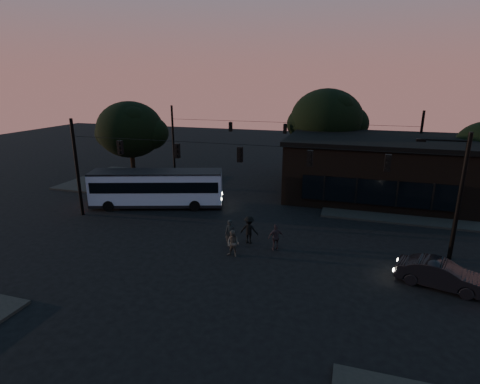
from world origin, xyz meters
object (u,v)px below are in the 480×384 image
(building, at_px, (375,167))
(pedestrian_b, at_px, (233,244))
(bus, at_px, (157,187))
(pedestrian_a, at_px, (230,233))
(pedestrian_d, at_px, (249,230))
(pedestrian_c, at_px, (276,237))
(car, at_px, (441,274))

(building, bearing_deg, pedestrian_b, -118.51)
(bus, distance_m, pedestrian_a, 10.09)
(bus, height_order, pedestrian_b, bus)
(pedestrian_b, height_order, pedestrian_d, pedestrian_d)
(pedestrian_a, relative_size, pedestrian_b, 1.06)
(pedestrian_c, height_order, pedestrian_d, pedestrian_d)
(pedestrian_a, height_order, pedestrian_d, pedestrian_d)
(pedestrian_b, bearing_deg, pedestrian_a, 124.54)
(bus, xyz_separation_m, pedestrian_c, (11.21, -5.42, -0.85))
(pedestrian_a, bearing_deg, pedestrian_c, -12.04)
(building, height_order, pedestrian_c, building)
(pedestrian_c, bearing_deg, car, 139.16)
(pedestrian_d, bearing_deg, bus, -26.11)
(building, relative_size, pedestrian_d, 8.38)
(car, height_order, pedestrian_b, pedestrian_b)
(bus, distance_m, pedestrian_c, 12.48)
(building, distance_m, bus, 19.27)
(pedestrian_a, relative_size, pedestrian_d, 0.94)
(pedestrian_c, bearing_deg, pedestrian_b, 5.78)
(building, distance_m, pedestrian_d, 15.59)
(pedestrian_a, height_order, pedestrian_b, pedestrian_a)
(pedestrian_a, distance_m, pedestrian_c, 2.91)
(building, relative_size, pedestrian_b, 9.38)
(pedestrian_b, bearing_deg, bus, 151.40)
(pedestrian_c, distance_m, pedestrian_d, 1.95)
(car, bearing_deg, pedestrian_a, 96.97)
(pedestrian_a, bearing_deg, pedestrian_b, -81.85)
(car, xyz_separation_m, pedestrian_a, (-11.82, 1.56, 0.17))
(pedestrian_c, bearing_deg, building, -143.23)
(bus, bearing_deg, building, 8.09)
(bus, xyz_separation_m, car, (20.13, -7.23, -1.01))
(bus, relative_size, pedestrian_d, 6.02)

